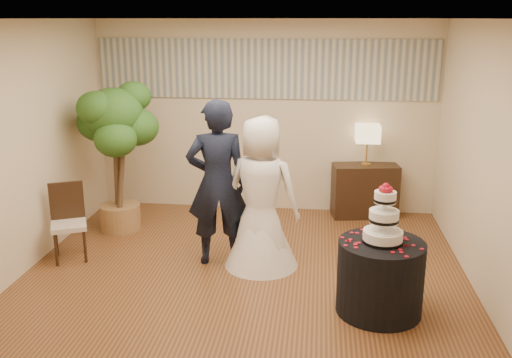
# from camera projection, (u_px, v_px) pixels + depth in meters

# --- Properties ---
(floor) EXTENTS (5.00, 5.00, 0.00)m
(floor) POSITION_uv_depth(u_px,v_px,m) (243.00, 279.00, 6.36)
(floor) COLOR brown
(floor) RESTS_ON ground
(ceiling) EXTENTS (5.00, 5.00, 0.00)m
(ceiling) POSITION_uv_depth(u_px,v_px,m) (241.00, 19.00, 5.60)
(ceiling) COLOR white
(ceiling) RESTS_ON wall_back
(wall_back) EXTENTS (5.00, 0.06, 2.80)m
(wall_back) POSITION_uv_depth(u_px,v_px,m) (265.00, 117.00, 8.37)
(wall_back) COLOR beige
(wall_back) RESTS_ON ground
(wall_front) EXTENTS (5.00, 0.06, 2.80)m
(wall_front) POSITION_uv_depth(u_px,v_px,m) (189.00, 250.00, 3.59)
(wall_front) COLOR beige
(wall_front) RESTS_ON ground
(wall_left) EXTENTS (0.06, 5.00, 2.80)m
(wall_left) POSITION_uv_depth(u_px,v_px,m) (17.00, 151.00, 6.25)
(wall_left) COLOR beige
(wall_left) RESTS_ON ground
(wall_right) EXTENTS (0.06, 5.00, 2.80)m
(wall_right) POSITION_uv_depth(u_px,v_px,m) (489.00, 164.00, 5.71)
(wall_right) COLOR beige
(wall_right) RESTS_ON ground
(mural_border) EXTENTS (4.90, 0.02, 0.85)m
(mural_border) POSITION_uv_depth(u_px,v_px,m) (265.00, 69.00, 8.16)
(mural_border) COLOR #A0A192
(mural_border) RESTS_ON wall_back
(groom) EXTENTS (0.79, 0.61, 1.95)m
(groom) POSITION_uv_depth(u_px,v_px,m) (217.00, 183.00, 6.56)
(groom) COLOR black
(groom) RESTS_ON floor
(bride) EXTENTS (1.03, 1.03, 1.77)m
(bride) POSITION_uv_depth(u_px,v_px,m) (261.00, 193.00, 6.49)
(bride) COLOR white
(bride) RESTS_ON floor
(cake_table) EXTENTS (1.09, 1.09, 0.74)m
(cake_table) POSITION_uv_depth(u_px,v_px,m) (380.00, 277.00, 5.56)
(cake_table) COLOR black
(cake_table) RESTS_ON floor
(wedding_cake) EXTENTS (0.39, 0.39, 0.59)m
(wedding_cake) POSITION_uv_depth(u_px,v_px,m) (384.00, 213.00, 5.38)
(wedding_cake) COLOR white
(wedding_cake) RESTS_ON cake_table
(console) EXTENTS (0.98, 0.55, 0.77)m
(console) POSITION_uv_depth(u_px,v_px,m) (365.00, 191.00, 8.29)
(console) COLOR black
(console) RESTS_ON floor
(table_lamp) EXTENTS (0.34, 0.34, 0.58)m
(table_lamp) POSITION_uv_depth(u_px,v_px,m) (367.00, 145.00, 8.10)
(table_lamp) COLOR beige
(table_lamp) RESTS_ON console
(ficus_tree) EXTENTS (1.31, 1.31, 2.05)m
(ficus_tree) POSITION_uv_depth(u_px,v_px,m) (116.00, 157.00, 7.59)
(ficus_tree) COLOR #2C5B1C
(ficus_tree) RESTS_ON floor
(side_chair) EXTENTS (0.57, 0.58, 0.92)m
(side_chair) POSITION_uv_depth(u_px,v_px,m) (69.00, 223.00, 6.76)
(side_chair) COLOR black
(side_chair) RESTS_ON floor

